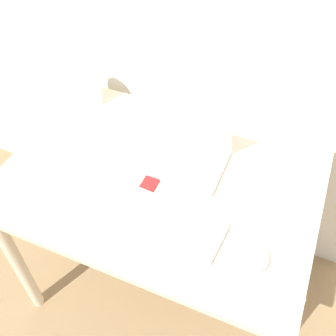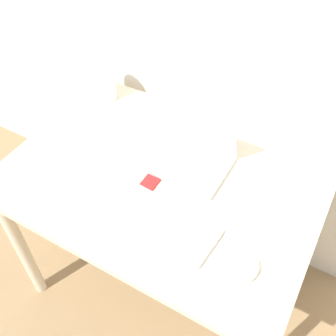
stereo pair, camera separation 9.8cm
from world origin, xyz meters
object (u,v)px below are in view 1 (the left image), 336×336
(laptop, at_px, (184,148))
(mouse, at_px, (259,260))
(keyboard, at_px, (153,216))
(mp3_player, at_px, (149,185))
(vase, at_px, (85,80))

(laptop, bearing_deg, mouse, -41.26)
(keyboard, height_order, mouse, mouse)
(keyboard, distance_m, mouse, 0.35)
(mp3_player, bearing_deg, laptop, 70.35)
(keyboard, relative_size, vase, 2.10)
(laptop, xyz_separation_m, mp3_player, (-0.06, -0.17, -0.05))
(mouse, distance_m, mp3_player, 0.44)
(laptop, relative_size, mouse, 3.59)
(mouse, bearing_deg, laptop, 138.74)
(keyboard, xyz_separation_m, mp3_player, (-0.07, 0.11, -0.01))
(laptop, height_order, keyboard, laptop)
(laptop, distance_m, mp3_player, 0.18)
(mp3_player, bearing_deg, vase, 142.92)
(laptop, bearing_deg, vase, 162.51)
(laptop, relative_size, vase, 1.37)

